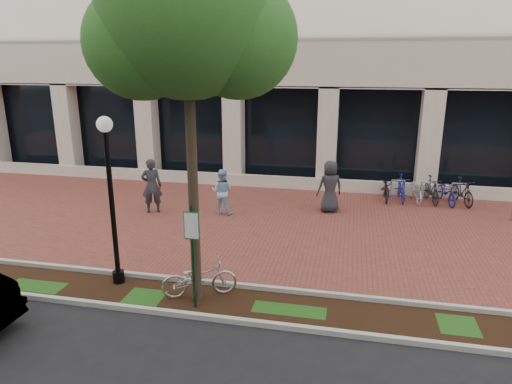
% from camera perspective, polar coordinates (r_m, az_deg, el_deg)
% --- Properties ---
extents(ground, '(120.00, 120.00, 0.00)m').
position_cam_1_polar(ground, '(15.29, -0.08, -3.89)').
color(ground, black).
rests_on(ground, ground).
extents(brick_plaza, '(40.00, 9.00, 0.01)m').
position_cam_1_polar(brick_plaza, '(15.29, -0.08, -3.87)').
color(brick_plaza, brown).
rests_on(brick_plaza, ground).
extents(planting_strip, '(40.00, 1.50, 0.01)m').
position_cam_1_polar(planting_strip, '(10.67, -6.17, -13.34)').
color(planting_strip, black).
rests_on(planting_strip, ground).
extents(curb_plaza_side, '(40.00, 0.12, 0.12)m').
position_cam_1_polar(curb_plaza_side, '(11.27, -4.98, -11.29)').
color(curb_plaza_side, '#B4B5AA').
rests_on(curb_plaza_side, ground).
extents(curb_street_side, '(40.00, 0.12, 0.12)m').
position_cam_1_polar(curb_street_side, '(10.03, -7.55, -15.10)').
color(curb_street_side, '#B4B5AA').
rests_on(curb_street_side, ground).
extents(parking_sign, '(0.34, 0.07, 2.35)m').
position_cam_1_polar(parking_sign, '(9.78, -7.93, -6.50)').
color(parking_sign, '#13341B').
rests_on(parking_sign, ground).
extents(lamppost, '(0.36, 0.36, 4.05)m').
position_cam_1_polar(lamppost, '(11.07, -17.69, -0.06)').
color(lamppost, black).
rests_on(lamppost, ground).
extents(street_tree, '(4.07, 3.39, 7.85)m').
position_cam_1_polar(street_tree, '(9.43, -8.30, 20.21)').
color(street_tree, '#403524').
rests_on(street_tree, ground).
extents(locked_bicycle, '(1.82, 1.25, 0.91)m').
position_cam_1_polar(locked_bicycle, '(10.69, -7.09, -10.59)').
color(locked_bicycle, silver).
rests_on(locked_bicycle, ground).
extents(pedestrian_left, '(0.83, 0.68, 1.96)m').
position_cam_1_polar(pedestrian_left, '(16.49, -12.92, 0.77)').
color(pedestrian_left, '#2A2B30').
rests_on(pedestrian_left, ground).
extents(pedestrian_mid, '(0.82, 0.66, 1.62)m').
position_cam_1_polar(pedestrian_mid, '(16.02, -4.26, 0.05)').
color(pedestrian_mid, '#9BC4E7').
rests_on(pedestrian_mid, ground).
extents(pedestrian_right, '(1.08, 0.93, 1.87)m').
position_cam_1_polar(pedestrian_right, '(16.35, 9.22, 0.67)').
color(pedestrian_right, '#27282C').
rests_on(pedestrian_right, ground).
extents(bike_rack_cluster, '(3.52, 1.81, 1.00)m').
position_cam_1_polar(bike_rack_cluster, '(18.53, 20.16, 0.25)').
color(bike_rack_cluster, black).
rests_on(bike_rack_cluster, ground).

